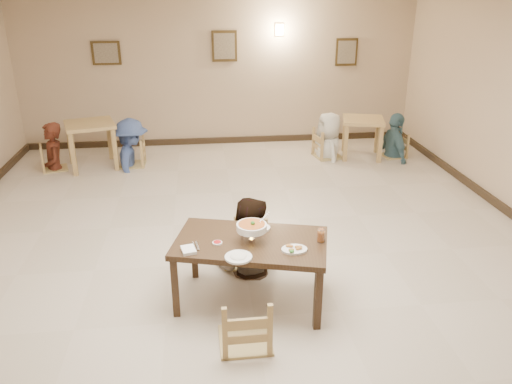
{
  "coord_description": "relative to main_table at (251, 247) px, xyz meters",
  "views": [
    {
      "loc": [
        -0.47,
        -5.28,
        3.13
      ],
      "look_at": [
        0.13,
        -0.12,
        0.97
      ],
      "focal_mm": 35.0,
      "sensor_mm": 36.0,
      "label": 1
    }
  ],
  "objects": [
    {
      "name": "floor",
      "position": [
        -0.0,
        0.81,
        -0.64
      ],
      "size": [
        10.0,
        10.0,
        0.0
      ],
      "primitive_type": "plane",
      "color": "beige",
      "rests_on": "ground"
    },
    {
      "name": "wall_back",
      "position": [
        -0.0,
        5.81,
        0.86
      ],
      "size": [
        10.0,
        0.0,
        10.0
      ],
      "primitive_type": "plane",
      "rotation": [
        1.57,
        0.0,
        0.0
      ],
      "color": "#C6AB8C",
      "rests_on": "floor"
    },
    {
      "name": "baseboard_back",
      "position": [
        -0.0,
        5.78,
        -0.58
      ],
      "size": [
        8.0,
        0.06,
        0.12
      ],
      "primitive_type": "cube",
      "color": "#302417",
      "rests_on": "floor"
    },
    {
      "name": "picture_a",
      "position": [
        -2.2,
        5.77,
        1.26
      ],
      "size": [
        0.55,
        0.04,
        0.45
      ],
      "color": "#3B2B13",
      "rests_on": "wall_back"
    },
    {
      "name": "picture_b",
      "position": [
        0.1,
        5.77,
        1.36
      ],
      "size": [
        0.5,
        0.04,
        0.6
      ],
      "color": "#3B2B13",
      "rests_on": "wall_back"
    },
    {
      "name": "picture_c",
      "position": [
        2.6,
        5.77,
        1.21
      ],
      "size": [
        0.45,
        0.04,
        0.55
      ],
      "color": "#3B2B13",
      "rests_on": "wall_back"
    },
    {
      "name": "wall_sconce",
      "position": [
        1.2,
        5.77,
        1.66
      ],
      "size": [
        0.16,
        0.05,
        0.22
      ],
      "primitive_type": "cube",
      "color": "#FFD88C",
      "rests_on": "wall_back"
    },
    {
      "name": "main_table",
      "position": [
        0.0,
        0.0,
        0.0
      ],
      "size": [
        1.71,
        1.23,
        0.72
      ],
      "rotation": [
        0.0,
        0.0,
        -0.26
      ],
      "color": "#3B2818",
      "rests_on": "floor"
    },
    {
      "name": "chair_far",
      "position": [
        0.04,
        0.77,
        -0.16
      ],
      "size": [
        0.45,
        0.45,
        0.96
      ],
      "rotation": [
        0.0,
        0.0,
        -0.32
      ],
      "color": "tan",
      "rests_on": "floor"
    },
    {
      "name": "chair_near",
      "position": [
        -0.13,
        -0.66,
        -0.12
      ],
      "size": [
        0.49,
        0.49,
        1.04
      ],
      "rotation": [
        0.0,
        0.0,
        3.15
      ],
      "color": "tan",
      "rests_on": "floor"
    },
    {
      "name": "main_diner",
      "position": [
        0.04,
        0.69,
        0.25
      ],
      "size": [
        1.03,
        0.9,
        1.78
      ],
      "primitive_type": "imported",
      "rotation": [
        0.0,
        0.0,
        2.84
      ],
      "color": "gray",
      "rests_on": "floor"
    },
    {
      "name": "curry_warmer",
      "position": [
        0.01,
        -0.03,
        0.24
      ],
      "size": [
        0.34,
        0.31,
        0.28
      ],
      "color": "silver",
      "rests_on": "main_table"
    },
    {
      "name": "rice_plate_far",
      "position": [
        0.08,
        0.24,
        0.1
      ],
      "size": [
        0.31,
        0.31,
        0.07
      ],
      "color": "white",
      "rests_on": "main_table"
    },
    {
      "name": "rice_plate_near",
      "position": [
        -0.15,
        -0.34,
        0.09
      ],
      "size": [
        0.26,
        0.26,
        0.06
      ],
      "color": "white",
      "rests_on": "main_table"
    },
    {
      "name": "fried_plate",
      "position": [
        0.4,
        -0.26,
        0.1
      ],
      "size": [
        0.26,
        0.26,
        0.06
      ],
      "color": "white",
      "rests_on": "main_table"
    },
    {
      "name": "chili_dish",
      "position": [
        -0.34,
        -0.03,
        0.09
      ],
      "size": [
        0.1,
        0.1,
        0.02
      ],
      "color": "white",
      "rests_on": "main_table"
    },
    {
      "name": "napkin_cutlery",
      "position": [
        -0.62,
        -0.15,
        0.1
      ],
      "size": [
        0.19,
        0.27,
        0.03
      ],
      "color": "white",
      "rests_on": "main_table"
    },
    {
      "name": "drink_glass",
      "position": [
        0.7,
        -0.11,
        0.15
      ],
      "size": [
        0.07,
        0.07,
        0.15
      ],
      "color": "white",
      "rests_on": "main_table"
    },
    {
      "name": "bg_table_left",
      "position": [
        -2.43,
        4.55,
        0.05
      ],
      "size": [
        1.04,
        1.04,
        0.84
      ],
      "rotation": [
        0.0,
        0.0,
        0.29
      ],
      "color": "tan",
      "rests_on": "floor"
    },
    {
      "name": "bg_table_right",
      "position": [
        2.66,
        4.55,
        -0.02
      ],
      "size": [
        0.93,
        0.93,
        0.76
      ],
      "rotation": [
        0.0,
        0.0,
        -0.26
      ],
      "color": "tan",
      "rests_on": "floor"
    },
    {
      "name": "bg_chair_ll",
      "position": [
        -3.12,
        4.49,
        -0.19
      ],
      "size": [
        0.42,
        0.42,
        0.89
      ],
      "rotation": [
        0.0,
        0.0,
        1.86
      ],
      "color": "tan",
      "rests_on": "floor"
    },
    {
      "name": "bg_chair_lr",
      "position": [
        -1.74,
        4.56,
        -0.15
      ],
      "size": [
        0.46,
        0.46,
        0.98
      ],
      "rotation": [
        0.0,
        0.0,
        -1.59
      ],
      "color": "tan",
      "rests_on": "floor"
    },
    {
      "name": "bg_chair_rl",
      "position": [
        2.01,
        4.62,
        -0.11
      ],
      "size": [
        0.5,
        0.5,
        1.06
      ],
      "rotation": [
        0.0,
        0.0,
        1.76
      ],
      "color": "tan",
      "rests_on": "floor"
    },
    {
      "name": "bg_chair_rr",
      "position": [
        3.3,
        4.49,
        -0.2
      ],
      "size": [
        0.42,
        0.42,
        0.89
      ],
      "rotation": [
        0.0,
        0.0,
        -1.47
      ],
      "color": "tan",
      "rests_on": "floor"
    },
    {
      "name": "bg_diner_a",
      "position": [
        -3.12,
        4.49,
        0.23
      ],
      "size": [
        0.61,
        0.74,
        1.74
      ],
      "primitive_type": "imported",
      "rotation": [
        0.0,
        0.0,
        5.06
      ],
      "color": "#4F2116",
      "rests_on": "floor"
    },
    {
      "name": "bg_diner_b",
      "position": [
        -1.74,
        4.56,
        0.24
      ],
      "size": [
        0.68,
        1.15,
        1.76
      ],
      "primitive_type": "imported",
      "rotation": [
        0.0,
        0.0,
        1.59
      ],
      "color": "#445FA2",
      "rests_on": "floor"
    },
    {
      "name": "bg_diner_c",
      "position": [
        2.01,
        4.62,
        0.24
      ],
      "size": [
        0.65,
        0.91,
        1.76
      ],
      "primitive_type": "imported",
      "rotation": [
        0.0,
        0.0,
        4.82
      ],
      "color": "silver",
      "rests_on": "floor"
    },
    {
      "name": "bg_diner_d",
      "position": [
        3.3,
        4.49,
        0.22
      ],
      "size": [
        0.47,
        1.03,
        1.73
      ],
      "primitive_type": "imported",
      "rotation": [
        0.0,
        0.0,
        1.62
      ],
      "color": "slate",
      "rests_on": "floor"
    }
  ]
}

